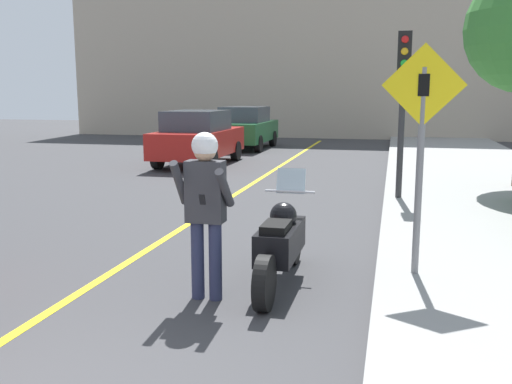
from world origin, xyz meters
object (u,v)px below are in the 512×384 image
(crossing_sign, at_px, (421,138))
(traffic_light, at_px, (403,83))
(person_biker, at_px, (205,197))
(parked_car_green, at_px, (246,127))
(motorcycle, at_px, (281,243))
(parked_car_red, at_px, (198,137))

(crossing_sign, height_order, traffic_light, traffic_light)
(person_biker, distance_m, parked_car_green, 16.99)
(person_biker, relative_size, crossing_sign, 0.70)
(person_biker, bearing_deg, motorcycle, 44.77)
(traffic_light, height_order, parked_car_green, traffic_light)
(traffic_light, xyz_separation_m, parked_car_red, (-6.02, 5.20, -1.55))
(person_biker, height_order, crossing_sign, crossing_sign)
(parked_car_red, bearing_deg, person_biker, -70.32)
(person_biker, bearing_deg, parked_car_green, 103.19)
(motorcycle, xyz_separation_m, person_biker, (-0.68, -0.67, 0.62))
(crossing_sign, distance_m, parked_car_red, 11.91)
(person_biker, xyz_separation_m, parked_car_green, (-3.88, 16.54, -0.26))
(person_biker, relative_size, parked_car_green, 0.43)
(crossing_sign, xyz_separation_m, parked_car_red, (-6.18, 10.15, -0.85))
(motorcycle, height_order, person_biker, person_biker)
(crossing_sign, bearing_deg, traffic_light, 91.87)
(person_biker, height_order, parked_car_red, person_biker)
(motorcycle, distance_m, crossing_sign, 1.97)
(traffic_light, xyz_separation_m, parked_car_green, (-5.91, 10.61, -1.55))
(motorcycle, bearing_deg, person_biker, -135.23)
(crossing_sign, relative_size, parked_car_red, 0.62)
(motorcycle, xyz_separation_m, crossing_sign, (1.52, 0.31, 1.22))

